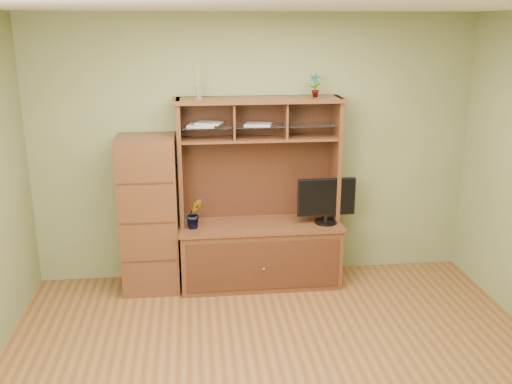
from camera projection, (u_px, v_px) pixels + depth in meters
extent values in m
cube|color=brown|center=(284.00, 381.00, 4.31)|extent=(4.50, 4.00, 0.02)
cube|color=white|center=(290.00, 3.00, 3.53)|extent=(4.50, 4.00, 0.02)
cube|color=#666E41|center=(254.00, 149.00, 5.84)|extent=(4.50, 0.02, 2.70)
cube|color=#422012|center=(260.00, 255.00, 5.85)|extent=(1.60, 0.55, 0.62)
cube|color=#341A0E|center=(264.00, 266.00, 5.58)|extent=(1.50, 0.01, 0.50)
sphere|color=silver|center=(264.00, 269.00, 5.57)|extent=(0.02, 0.02, 0.02)
cube|color=#422012|center=(260.00, 225.00, 5.75)|extent=(1.64, 0.59, 0.03)
cube|color=#422012|center=(180.00, 163.00, 5.58)|extent=(0.04, 0.35, 1.25)
cube|color=#422012|center=(336.00, 159.00, 5.75)|extent=(0.04, 0.35, 1.25)
cube|color=#341A0E|center=(257.00, 157.00, 5.82)|extent=(1.52, 0.02, 1.25)
cube|color=#422012|center=(259.00, 100.00, 5.49)|extent=(1.66, 0.40, 0.04)
cube|color=#422012|center=(259.00, 139.00, 5.60)|extent=(1.52, 0.32, 0.02)
cube|color=#422012|center=(233.00, 120.00, 5.52)|extent=(0.02, 0.31, 0.35)
cube|color=#422012|center=(285.00, 119.00, 5.57)|extent=(0.02, 0.31, 0.35)
cube|color=silver|center=(259.00, 126.00, 5.55)|extent=(1.50, 0.27, 0.01)
cylinder|color=black|center=(326.00, 222.00, 5.76)|extent=(0.23, 0.23, 0.02)
cylinder|color=black|center=(326.00, 217.00, 5.75)|extent=(0.05, 0.05, 0.07)
cube|color=black|center=(327.00, 197.00, 5.68)|extent=(0.59, 0.07, 0.38)
imported|color=#2B571E|center=(194.00, 214.00, 5.58)|extent=(0.20, 0.18, 0.30)
imported|color=#316925|center=(315.00, 85.00, 5.51)|extent=(0.14, 0.11, 0.23)
cylinder|color=silver|center=(198.00, 93.00, 5.41)|extent=(0.06, 0.06, 0.11)
cylinder|color=#A28951|center=(198.00, 76.00, 5.36)|extent=(0.04, 0.04, 0.20)
cube|color=#AAAAAF|center=(202.00, 125.00, 5.50)|extent=(0.30, 0.25, 0.02)
cube|color=#AAAAAF|center=(209.00, 123.00, 5.50)|extent=(0.29, 0.26, 0.02)
cube|color=#AAAAAF|center=(258.00, 124.00, 5.56)|extent=(0.29, 0.26, 0.02)
cube|color=#422012|center=(149.00, 214.00, 5.62)|extent=(0.56, 0.50, 1.56)
cube|color=#341A0E|center=(150.00, 261.00, 5.49)|extent=(0.52, 0.01, 0.02)
cube|color=#341A0E|center=(148.00, 223.00, 5.38)|extent=(0.52, 0.01, 0.01)
cube|color=#341A0E|center=(145.00, 183.00, 5.26)|extent=(0.52, 0.01, 0.02)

